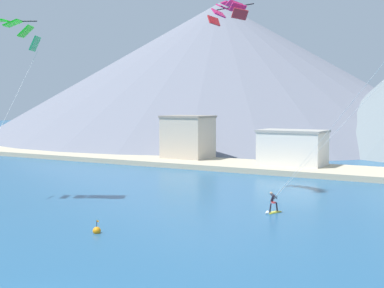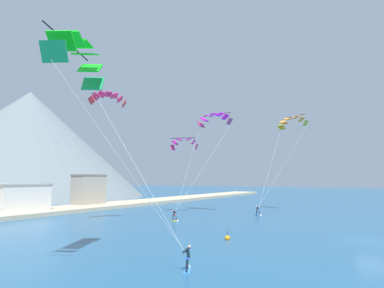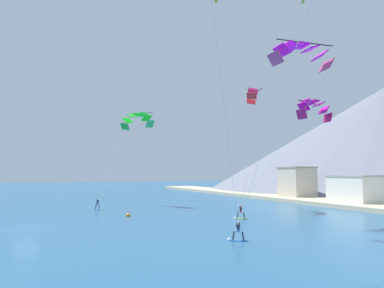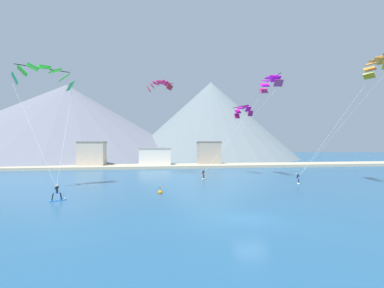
{
  "view_description": "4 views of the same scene",
  "coord_description": "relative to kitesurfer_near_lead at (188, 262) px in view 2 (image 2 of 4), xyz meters",
  "views": [
    {
      "loc": [
        17.05,
        -15.61,
        8.87
      ],
      "look_at": [
        -1.59,
        16.47,
        6.0
      ],
      "focal_mm": 50.0,
      "sensor_mm": 36.0,
      "label": 1
    },
    {
      "loc": [
        -34.65,
        -1.68,
        6.06
      ],
      "look_at": [
        -3.1,
        18.59,
        10.49
      ],
      "focal_mm": 28.0,
      "sensor_mm": 36.0,
      "label": 2
    },
    {
      "loc": [
        42.5,
        0.91,
        5.73
      ],
      "look_at": [
        3.98,
        16.84,
        8.93
      ],
      "focal_mm": 35.0,
      "sensor_mm": 36.0,
      "label": 3
    },
    {
      "loc": [
        -7.67,
        -19.14,
        5.75
      ],
      "look_at": [
        -2.53,
        12.91,
        6.01
      ],
      "focal_mm": 24.0,
      "sensor_mm": 36.0,
      "label": 4
    }
  ],
  "objects": [
    {
      "name": "shore_building_quay_east",
      "position": [
        26.16,
        43.45,
        3.03
      ],
      "size": [
        6.58,
        4.28,
        7.11
      ],
      "color": "#A89E8E",
      "rests_on": "ground"
    },
    {
      "name": "shoreline_strip",
      "position": [
        17.26,
        40.3,
        -0.18
      ],
      "size": [
        180.0,
        10.0,
        0.7
      ],
      "primitive_type": "cube",
      "color": "#BCAD8E",
      "rests_on": "ground"
    },
    {
      "name": "ground_plane",
      "position": [
        17.26,
        -9.85,
        -0.53
      ],
      "size": [
        400.0,
        400.0,
        0.0
      ],
      "primitive_type": "plane",
      "color": "#23567F"
    },
    {
      "name": "mountain_peak_central_summit",
      "position": [
        38.36,
        92.3,
        17.89
      ],
      "size": [
        80.35,
        80.35,
        36.85
      ],
      "color": "slate",
      "rests_on": "ground"
    },
    {
      "name": "parafoil_kite_distant_high_outer",
      "position": [
        27.36,
        18.93,
        12.29
      ],
      "size": [
        2.67,
        5.17,
        2.31
      ],
      "color": "#B0175D"
    },
    {
      "name": "kitesurfer_near_lead",
      "position": [
        0.0,
        0.0,
        0.0
      ],
      "size": [
        1.71,
        1.21,
        1.78
      ],
      "color": "#337FDB",
      "rests_on": "ground"
    },
    {
      "name": "parafoil_kite_distant_low_drift",
      "position": [
        11.23,
        21.17,
        17.16
      ],
      "size": [
        5.22,
        3.82,
        2.02
      ],
      "color": "red"
    },
    {
      "name": "shore_building_promenade_mid",
      "position": [
        10.61,
        41.66,
        2.14
      ],
      "size": [
        8.63,
        5.22,
        5.31
      ],
      "color": "silver",
      "rests_on": "ground"
    },
    {
      "name": "kitesurfer_near_trail",
      "position": [
        18.53,
        14.46,
        0.0
      ],
      "size": [
        0.95,
        1.77,
        1.76
      ],
      "color": "yellow",
      "rests_on": "ground"
    },
    {
      "name": "kitesurfer_mid_center",
      "position": [
        31.57,
        6.71,
        -0.03
      ],
      "size": [
        1.3,
        1.67,
        1.7
      ],
      "color": "#337FDB",
      "rests_on": "ground"
    },
    {
      "name": "parafoil_kite_near_trail",
      "position": [
        30.85,
        14.5,
        16.75
      ],
      "size": [
        13.1,
        6.91,
        16.91
      ],
      "color": "#B3386E"
    },
    {
      "name": "parafoil_kite_near_lead",
      "position": [
        -4.18,
        7.0,
        14.57
      ],
      "size": [
        7.39,
        9.43,
        14.83
      ],
      "color": "green"
    },
    {
      "name": "race_marker_buoy",
      "position": [
        10.69,
        2.26,
        -0.37
      ],
      "size": [
        0.56,
        0.56,
        1.02
      ],
      "color": "orange",
      "rests_on": "ground"
    },
    {
      "name": "parafoil_kite_mid_center",
      "position": [
        41.49,
        3.06,
        16.8
      ],
      "size": [
        11.79,
        6.84,
        17.07
      ],
      "color": "#A9AD29"
    }
  ]
}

